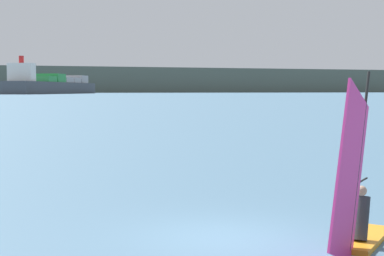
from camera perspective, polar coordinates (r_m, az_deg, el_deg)
name	(u,v)px	position (r m, az deg, el deg)	size (l,w,h in m)	color
ground_plane	(223,238)	(13.11, 3.16, -10.89)	(4000.00, 4000.00, 0.00)	#476B84
windsurfer	(357,204)	(12.47, 16.23, -7.30)	(2.43, 3.54, 3.92)	orange
cargo_ship	(53,85)	(551.39, -13.75, 4.17)	(57.20, 174.43, 31.57)	#3F444C
distant_headland	(224,82)	(965.87, 3.23, 4.63)	(1013.18, 296.60, 34.69)	#4C564C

